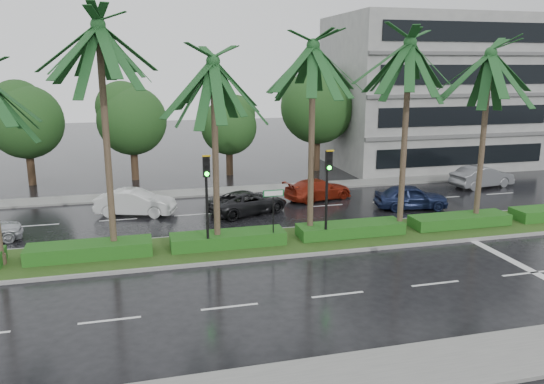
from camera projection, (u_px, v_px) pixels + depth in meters
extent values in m
plane|color=black|center=(297.00, 250.00, 24.06)|extent=(120.00, 120.00, 0.00)
cube|color=slate|center=(408.00, 370.00, 14.45)|extent=(40.00, 2.40, 0.12)
cube|color=slate|center=(244.00, 190.00, 35.35)|extent=(40.00, 2.00, 0.12)
cube|color=gray|center=(291.00, 241.00, 24.99)|extent=(36.00, 4.00, 0.14)
cube|color=#254316|center=(291.00, 240.00, 24.97)|extent=(35.60, 3.70, 0.02)
cube|color=#1C4C15|center=(90.00, 250.00, 22.71)|extent=(5.20, 1.40, 0.60)
cube|color=#1C4C15|center=(228.00, 239.00, 24.17)|extent=(5.20, 1.40, 0.60)
cube|color=#1C4C15|center=(350.00, 229.00, 25.63)|extent=(5.20, 1.40, 0.60)
cube|color=#1C4C15|center=(460.00, 220.00, 27.09)|extent=(5.20, 1.40, 0.60)
cube|color=silver|center=(39.00, 225.00, 27.73)|extent=(2.00, 0.12, 0.01)
cube|color=silver|center=(110.00, 320.00, 17.41)|extent=(2.00, 0.12, 0.01)
cube|color=silver|center=(118.00, 220.00, 28.70)|extent=(2.00, 0.12, 0.01)
cube|color=silver|center=(230.00, 307.00, 18.38)|extent=(2.00, 0.12, 0.01)
cube|color=silver|center=(192.00, 215.00, 29.68)|extent=(2.00, 0.12, 0.01)
cube|color=silver|center=(338.00, 295.00, 19.36)|extent=(2.00, 0.12, 0.01)
cube|color=silver|center=(262.00, 210.00, 30.65)|extent=(2.00, 0.12, 0.01)
cube|color=silver|center=(435.00, 284.00, 20.33)|extent=(2.00, 0.12, 0.01)
cube|color=silver|center=(327.00, 205.00, 31.63)|extent=(2.00, 0.12, 0.01)
cube|color=silver|center=(524.00, 274.00, 21.31)|extent=(2.00, 0.12, 0.01)
cube|color=silver|center=(388.00, 201.00, 32.60)|extent=(2.00, 0.12, 0.01)
cube|color=silver|center=(445.00, 197.00, 33.58)|extent=(2.00, 0.12, 0.01)
cube|color=silver|center=(500.00, 194.00, 34.55)|extent=(2.00, 0.12, 0.01)
cube|color=silver|center=(502.00, 256.00, 23.31)|extent=(0.40, 6.00, 0.01)
cylinder|color=#3B2E22|center=(1.00, 259.00, 21.87)|extent=(0.40, 0.40, 0.44)
cylinder|color=#3B2E22|center=(107.00, 145.00, 22.00)|extent=(0.28, 0.28, 9.57)
cylinder|color=#3B2E22|center=(114.00, 249.00, 23.06)|extent=(0.40, 0.40, 0.44)
cylinder|color=#3B2E22|center=(215.00, 158.00, 23.07)|extent=(0.28, 0.28, 8.18)
cylinder|color=#3B2E22|center=(218.00, 242.00, 23.97)|extent=(0.40, 0.40, 0.44)
cylinder|color=#3B2E22|center=(311.00, 145.00, 24.37)|extent=(0.28, 0.28, 8.87)
cylinder|color=#3B2E22|center=(310.00, 232.00, 25.35)|extent=(0.40, 0.40, 0.44)
cylinder|color=#3B2E22|center=(404.00, 141.00, 25.07)|extent=(0.28, 0.28, 9.03)
cylinder|color=#3B2E22|center=(399.00, 228.00, 26.07)|extent=(0.40, 0.40, 0.44)
cylinder|color=#3B2E22|center=(483.00, 142.00, 26.50)|extent=(0.28, 0.28, 8.58)
cylinder|color=#3B2E22|center=(475.00, 220.00, 27.45)|extent=(0.40, 0.40, 0.44)
cylinder|color=black|center=(207.00, 214.00, 23.03)|extent=(0.12, 0.12, 3.40)
cube|color=black|center=(206.00, 167.00, 22.36)|extent=(0.30, 0.18, 0.90)
cube|color=gold|center=(206.00, 156.00, 22.14)|extent=(0.34, 0.12, 0.06)
cylinder|color=black|center=(206.00, 160.00, 22.20)|extent=(0.18, 0.04, 0.18)
cylinder|color=black|center=(207.00, 167.00, 22.27)|extent=(0.18, 0.04, 0.18)
cylinder|color=#0CE519|center=(207.00, 174.00, 22.34)|extent=(0.18, 0.04, 0.18)
cylinder|color=black|center=(326.00, 206.00, 24.38)|extent=(0.12, 0.12, 3.40)
cube|color=black|center=(329.00, 161.00, 23.70)|extent=(0.30, 0.18, 0.90)
cube|color=gold|center=(330.00, 151.00, 23.48)|extent=(0.34, 0.12, 0.06)
cylinder|color=black|center=(330.00, 155.00, 23.54)|extent=(0.18, 0.04, 0.18)
cylinder|color=black|center=(330.00, 161.00, 23.61)|extent=(0.18, 0.04, 0.18)
cylinder|color=#0CE519|center=(329.00, 168.00, 23.68)|extent=(0.18, 0.04, 0.18)
cylinder|color=black|center=(273.00, 218.00, 23.95)|extent=(0.06, 0.06, 2.60)
cube|color=#0C5926|center=(273.00, 193.00, 23.66)|extent=(0.95, 0.04, 0.30)
cube|color=white|center=(274.00, 193.00, 23.63)|extent=(0.85, 0.01, 0.22)
cylinder|color=#3B291B|center=(31.00, 168.00, 36.84)|extent=(0.52, 0.52, 2.44)
sphere|color=#19421A|center=(26.00, 122.00, 36.10)|extent=(5.02, 5.02, 5.02)
sphere|color=#19421A|center=(25.00, 107.00, 36.15)|extent=(3.76, 3.76, 3.76)
cylinder|color=#3B291B|center=(135.00, 163.00, 38.55)|extent=(0.52, 0.52, 2.39)
sphere|color=#19421A|center=(132.00, 121.00, 37.83)|extent=(4.92, 4.92, 4.92)
sphere|color=#19421A|center=(131.00, 107.00, 37.89)|extent=(3.69, 3.69, 3.69)
cylinder|color=#3B291B|center=(230.00, 162.00, 40.30)|extent=(0.52, 0.52, 2.03)
sphere|color=#19421A|center=(229.00, 127.00, 39.68)|extent=(4.18, 4.18, 4.18)
sphere|color=#19421A|center=(228.00, 116.00, 39.78)|extent=(3.13, 3.13, 3.13)
cylinder|color=#3B291B|center=(317.00, 153.00, 41.92)|extent=(0.52, 0.52, 2.79)
sphere|color=#19421A|center=(318.00, 107.00, 41.07)|extent=(5.74, 5.74, 5.74)
sphere|color=#19421A|center=(317.00, 92.00, 41.09)|extent=(4.30, 4.30, 4.30)
cylinder|color=#3B291B|center=(397.00, 151.00, 43.65)|extent=(0.52, 0.52, 2.57)
sphere|color=#19421A|center=(399.00, 110.00, 42.87)|extent=(5.28, 5.28, 5.28)
sphere|color=#19421A|center=(398.00, 97.00, 42.91)|extent=(3.96, 3.96, 3.96)
cube|color=gray|center=(430.00, 92.00, 43.75)|extent=(16.00, 10.00, 12.00)
imported|color=silver|center=(135.00, 202.00, 29.52)|extent=(2.78, 4.61, 1.43)
imported|color=black|center=(248.00, 202.00, 29.91)|extent=(3.61, 5.06, 1.28)
imported|color=maroon|center=(318.00, 189.00, 32.94)|extent=(2.91, 4.73, 1.28)
imported|color=#161F42|center=(411.00, 197.00, 30.78)|extent=(2.37, 4.40, 1.42)
imported|color=slate|center=(482.00, 177.00, 36.23)|extent=(2.24, 4.67, 1.48)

